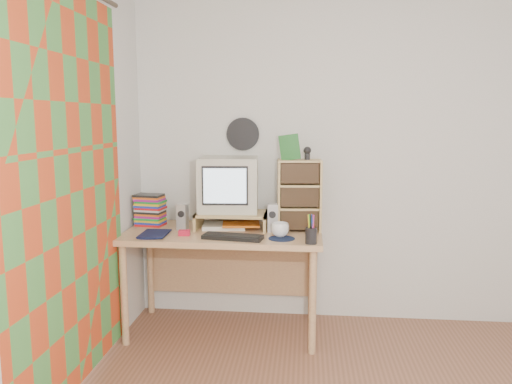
% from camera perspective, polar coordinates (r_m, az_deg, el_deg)
% --- Properties ---
extents(back_wall, '(3.50, 0.00, 3.50)m').
position_cam_1_polar(back_wall, '(3.85, 12.43, 3.76)').
color(back_wall, silver).
rests_on(back_wall, floor).
extents(left_wall, '(0.00, 3.50, 3.50)m').
position_cam_1_polar(left_wall, '(2.46, -26.32, 0.46)').
color(left_wall, silver).
rests_on(left_wall, floor).
extents(curtain, '(0.00, 2.20, 2.20)m').
position_cam_1_polar(curtain, '(2.87, -20.45, -0.17)').
color(curtain, '#CA421C').
rests_on(curtain, left_wall).
extents(wall_disc, '(0.25, 0.02, 0.25)m').
position_cam_1_polar(wall_disc, '(3.83, -1.52, 6.63)').
color(wall_disc, black).
rests_on(wall_disc, back_wall).
extents(desk, '(1.40, 0.70, 0.75)m').
position_cam_1_polar(desk, '(3.68, -3.59, -6.32)').
color(desk, tan).
rests_on(desk, floor).
extents(monitor_riser, '(0.52, 0.30, 0.12)m').
position_cam_1_polar(monitor_riser, '(3.65, -2.76, -2.73)').
color(monitor_riser, '#D4BB6F').
rests_on(monitor_riser, desk).
extents(crt_monitor, '(0.45, 0.45, 0.40)m').
position_cam_1_polar(crt_monitor, '(3.67, -3.16, 0.87)').
color(crt_monitor, beige).
rests_on(crt_monitor, monitor_riser).
extents(speaker_left, '(0.08, 0.08, 0.19)m').
position_cam_1_polar(speaker_left, '(3.65, -8.41, -2.83)').
color(speaker_left, '#B4B4B9').
rests_on(speaker_left, desk).
extents(speaker_right, '(0.08, 0.08, 0.20)m').
position_cam_1_polar(speaker_right, '(3.56, 1.92, -2.95)').
color(speaker_right, '#B4B4B9').
rests_on(speaker_right, desk).
extents(keyboard, '(0.42, 0.20, 0.03)m').
position_cam_1_polar(keyboard, '(3.36, -2.67, -5.15)').
color(keyboard, black).
rests_on(keyboard, desk).
extents(dvd_stack, '(0.22, 0.17, 0.28)m').
position_cam_1_polar(dvd_stack, '(3.83, -12.00, -1.66)').
color(dvd_stack, brown).
rests_on(dvd_stack, desk).
extents(cd_rack, '(0.32, 0.19, 0.51)m').
position_cam_1_polar(cd_rack, '(3.57, 4.95, -0.39)').
color(cd_rack, '#D4BB6F').
rests_on(cd_rack, desk).
extents(mug, '(0.15, 0.15, 0.10)m').
position_cam_1_polar(mug, '(3.41, 2.75, -4.33)').
color(mug, white).
rests_on(mug, desk).
extents(diary, '(0.23, 0.17, 0.04)m').
position_cam_1_polar(diary, '(3.54, -12.95, -4.50)').
color(diary, '#0E1436').
rests_on(diary, desk).
extents(mousepad, '(0.22, 0.22, 0.00)m').
position_cam_1_polar(mousepad, '(3.36, 2.94, -5.33)').
color(mousepad, black).
rests_on(mousepad, desk).
extents(pen_cup, '(0.08, 0.08, 0.15)m').
position_cam_1_polar(pen_cup, '(3.24, 6.32, -4.61)').
color(pen_cup, black).
rests_on(pen_cup, desk).
extents(papers, '(0.33, 0.26, 0.04)m').
position_cam_1_polar(papers, '(3.68, -2.91, -3.80)').
color(papers, white).
rests_on(papers, desk).
extents(red_box, '(0.08, 0.05, 0.04)m').
position_cam_1_polar(red_box, '(3.48, -8.20, -4.64)').
color(red_box, red).
rests_on(red_box, desk).
extents(game_box, '(0.14, 0.03, 0.18)m').
position_cam_1_polar(game_box, '(3.51, 3.87, 5.13)').
color(game_box, '#1B5F1F').
rests_on(game_box, cd_rack).
extents(webcam, '(0.06, 0.06, 0.09)m').
position_cam_1_polar(webcam, '(3.53, 5.88, 4.44)').
color(webcam, black).
rests_on(webcam, cd_rack).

